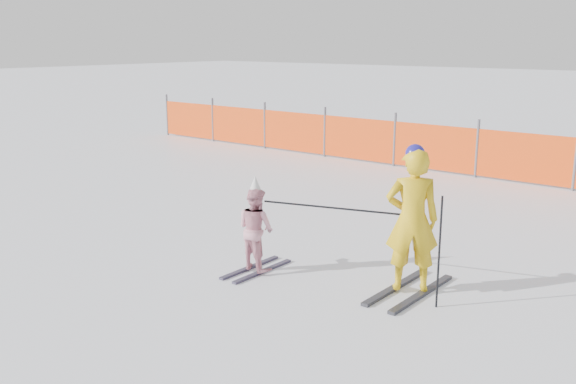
# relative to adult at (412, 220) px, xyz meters

# --- Properties ---
(ground) EXTENTS (120.00, 120.00, 0.00)m
(ground) POSITION_rel_adult_xyz_m (-1.65, -0.72, -0.87)
(ground) COLOR white
(ground) RESTS_ON ground
(adult) EXTENTS (0.73, 1.41, 1.75)m
(adult) POSITION_rel_adult_xyz_m (0.00, 0.00, 0.00)
(adult) COLOR black
(adult) RESTS_ON ground
(child) EXTENTS (0.56, 1.06, 1.24)m
(child) POSITION_rel_adult_xyz_m (-1.87, -0.60, -0.31)
(child) COLOR black
(child) RESTS_ON ground
(ski_poles) EXTENTS (2.21, 0.54, 1.27)m
(ski_poles) POSITION_rel_adult_xyz_m (-0.35, -0.26, -0.07)
(ski_poles) COLOR black
(ski_poles) RESTS_ON ground
(safety_fence) EXTENTS (15.08, 0.06, 1.25)m
(safety_fence) POSITION_rel_adult_xyz_m (-4.56, 6.64, -0.32)
(safety_fence) COLOR #595960
(safety_fence) RESTS_ON ground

